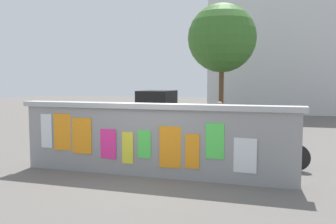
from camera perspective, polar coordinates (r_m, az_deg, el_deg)
name	(u,v)px	position (r m, az deg, el deg)	size (l,w,h in m)	color
ground	(211,130)	(16.12, 6.99, -2.93)	(60.00, 60.00, 0.00)	#605B56
poster_wall	(152,139)	(8.31, -2.62, -4.35)	(6.76, 0.42, 1.71)	gray
auto_rickshaw_truck	(182,116)	(13.40, 2.22, -0.65)	(3.63, 1.58, 1.85)	black
motorcycle	(172,144)	(10.00, 0.57, -5.14)	(1.90, 0.56, 0.87)	black
bicycle_far	(276,154)	(9.59, 16.92, -6.41)	(1.66, 0.60, 0.95)	black
person_walking	(219,123)	(10.65, 8.23, -1.72)	(0.35, 0.35, 1.62)	#BF6626
person_bystander	(103,126)	(9.97, -10.40, -2.22)	(0.47, 0.47, 1.62)	yellow
tree_roadside	(222,38)	(19.07, 8.65, 11.61)	(3.55, 3.55, 6.21)	brown
building_background	(288,49)	(27.00, 18.64, 9.62)	(10.79, 5.80, 8.95)	silver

